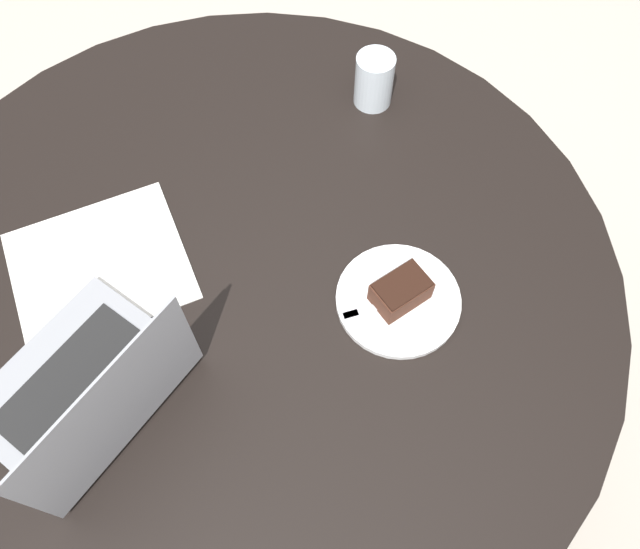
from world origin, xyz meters
TOP-DOWN VIEW (x-y plane):
  - ground_plane at (0.00, 0.00)m, footprint 12.00×12.00m
  - dining_table at (0.00, 0.00)m, footprint 1.35×1.35m
  - paper_document at (0.18, -0.19)m, footprint 0.38×0.36m
  - plate at (-0.15, 0.23)m, footprint 0.22×0.22m
  - cake_slice at (-0.15, 0.23)m, footprint 0.10×0.08m
  - fork at (-0.12, 0.22)m, footprint 0.16×0.09m
  - water_glass at (-0.46, -0.12)m, footprint 0.08×0.08m
  - laptop at (0.33, 0.02)m, footprint 0.35×0.30m

SIDE VIEW (x-z plane):
  - ground_plane at x=0.00m, z-range 0.00..0.00m
  - dining_table at x=0.00m, z-range 0.24..0.96m
  - paper_document at x=0.18m, z-range 0.72..0.72m
  - plate at x=-0.15m, z-range 0.72..0.73m
  - fork at x=-0.12m, z-range 0.73..0.73m
  - cake_slice at x=-0.15m, z-range 0.73..0.78m
  - laptop at x=0.33m, z-range 0.64..0.88m
  - water_glass at x=-0.46m, z-range 0.72..0.83m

